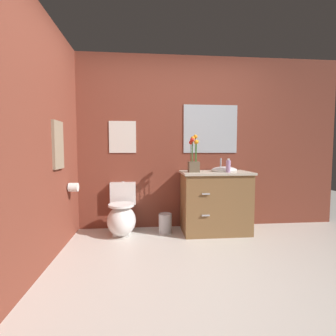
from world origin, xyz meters
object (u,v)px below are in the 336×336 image
at_px(trash_bin, 165,223).
at_px(flower_vase, 194,159).
at_px(lotion_bottle, 229,166).
at_px(wall_poster, 123,137).
at_px(toilet, 122,216).
at_px(vanity_cabinet, 215,201).
at_px(toilet_paper_roll, 73,187).
at_px(soap_bottle, 228,166).
at_px(hanging_towel, 58,145).
at_px(wall_mirror, 210,129).

bearing_deg(trash_bin, flower_vase, -10.59).
relative_size(lotion_bottle, wall_poster, 0.38).
distance_m(toilet, vanity_cabinet, 1.30).
relative_size(lotion_bottle, trash_bin, 0.64).
relative_size(toilet, trash_bin, 2.54).
height_order(flower_vase, toilet_paper_roll, flower_vase).
distance_m(flower_vase, soap_bottle, 0.46).
height_order(trash_bin, toilet_paper_roll, toilet_paper_roll).
bearing_deg(wall_poster, lotion_bottle, -9.45).
distance_m(toilet, lotion_bottle, 1.63).
xyz_separation_m(hanging_towel, toilet_paper_roll, (0.06, 0.34, -0.52)).
xyz_separation_m(vanity_cabinet, lotion_bottle, (0.20, 0.05, 0.49)).
bearing_deg(vanity_cabinet, soap_bottle, -45.75).
distance_m(flower_vase, wall_mirror, 0.64).
bearing_deg(vanity_cabinet, flower_vase, -170.74).
bearing_deg(wall_mirror, trash_bin, -158.32).
distance_m(soap_bottle, trash_bin, 1.15).
bearing_deg(vanity_cabinet, wall_mirror, 90.54).
height_order(vanity_cabinet, wall_mirror, wall_mirror).
xyz_separation_m(toilet, toilet_paper_roll, (-0.57, -0.20, 0.44)).
height_order(soap_bottle, lotion_bottle, soap_bottle).
bearing_deg(toilet_paper_roll, hanging_towel, -99.21).
distance_m(lotion_bottle, wall_mirror, 0.61).
relative_size(flower_vase, lotion_bottle, 2.91).
distance_m(vanity_cabinet, wall_mirror, 1.06).
height_order(soap_bottle, trash_bin, soap_bottle).
bearing_deg(flower_vase, trash_bin, 169.41).
bearing_deg(flower_vase, hanging_towel, -163.95).
height_order(flower_vase, soap_bottle, flower_vase).
relative_size(toilet, lotion_bottle, 3.99).
xyz_separation_m(wall_poster, wall_mirror, (1.28, 0.00, 0.12)).
xyz_separation_m(soap_bottle, wall_mirror, (-0.13, 0.43, 0.52)).
height_order(toilet, lotion_bottle, lotion_bottle).
bearing_deg(soap_bottle, trash_bin, 169.66).
bearing_deg(wall_mirror, flower_vase, -132.40).
bearing_deg(vanity_cabinet, hanging_towel, -165.06).
bearing_deg(flower_vase, soap_bottle, -10.13).
relative_size(vanity_cabinet, wall_poster, 2.27).
bearing_deg(soap_bottle, wall_mirror, 107.12).
bearing_deg(toilet, trash_bin, -0.76).
xyz_separation_m(toilet, wall_poster, (-0.00, 0.27, 1.08)).
bearing_deg(toilet_paper_roll, soap_bottle, 1.11).
xyz_separation_m(vanity_cabinet, flower_vase, (-0.32, -0.05, 0.58)).
bearing_deg(toilet_paper_roll, lotion_bottle, 6.05).
xyz_separation_m(vanity_cabinet, trash_bin, (-0.70, 0.02, -0.30)).
bearing_deg(hanging_towel, flower_vase, 16.05).
bearing_deg(toilet, toilet_paper_roll, -160.95).
xyz_separation_m(flower_vase, wall_mirror, (0.32, 0.35, 0.43)).
bearing_deg(soap_bottle, lotion_bottle, 68.86).
relative_size(trash_bin, wall_poster, 0.60).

